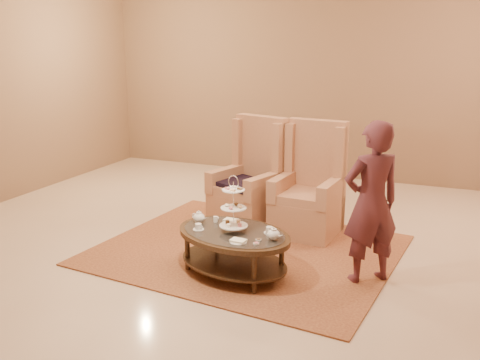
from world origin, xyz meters
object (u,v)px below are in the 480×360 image
at_px(armchair_left, 251,189).
at_px(tea_table, 234,239).
at_px(person, 371,203).
at_px(armchair_right, 310,196).

bearing_deg(armchair_left, tea_table, -58.38).
distance_m(tea_table, armchair_left, 1.58).
height_order(tea_table, armchair_left, armchair_left).
bearing_deg(person, tea_table, -22.68).
xyz_separation_m(armchair_left, armchair_right, (0.77, -0.01, -0.01)).
bearing_deg(armchair_right, person, -46.59).
xyz_separation_m(armchair_left, person, (1.67, -1.15, 0.33)).
distance_m(tea_table, armchair_right, 1.56).
xyz_separation_m(tea_table, armchair_right, (0.37, 1.51, 0.08)).
distance_m(armchair_left, person, 2.06).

